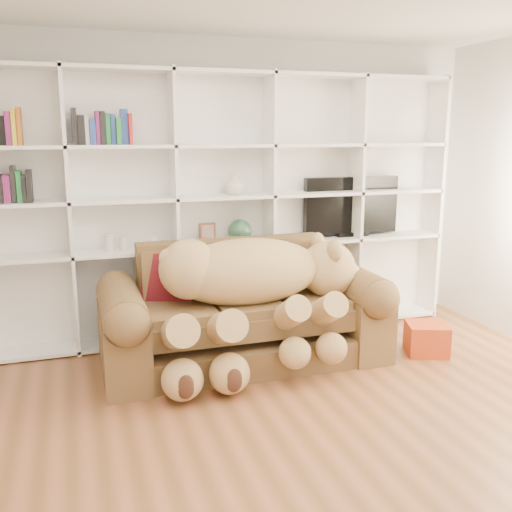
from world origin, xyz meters
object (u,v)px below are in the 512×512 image
object	(u,v)px
tv	(351,207)
sofa	(243,318)
gift_box	(426,339)
teddy_bear	(252,286)

from	to	relation	value
tv	sofa	bearing A→B (deg)	-152.14
gift_box	tv	world-z (taller)	tv
gift_box	sofa	bearing A→B (deg)	166.63
teddy_bear	tv	world-z (taller)	tv
sofa	gift_box	size ratio (longest dim) A/B	6.90
sofa	gift_box	xyz separation A→B (m)	(1.53, -0.36, -0.23)
sofa	teddy_bear	world-z (taller)	teddy_bear
sofa	teddy_bear	distance (m)	0.37
teddy_bear	tv	distance (m)	1.65
sofa	gift_box	bearing A→B (deg)	-13.37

